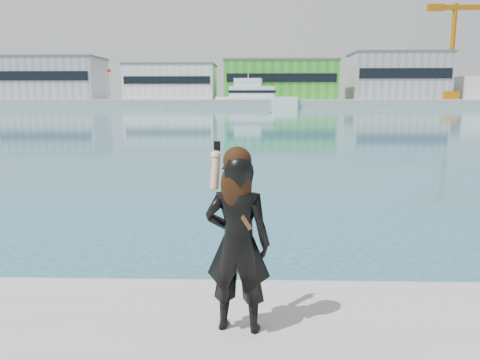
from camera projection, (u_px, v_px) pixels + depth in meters
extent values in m
cube|color=#9E9E99|center=(251.00, 103.00, 132.27)|extent=(320.00, 40.00, 2.00)
cube|color=gray|center=(54.00, 79.00, 130.65)|extent=(26.00, 16.00, 11.00)
cube|color=black|center=(41.00, 76.00, 122.59)|extent=(24.70, 0.20, 2.42)
cube|color=#59595B|center=(53.00, 58.00, 129.63)|extent=(26.52, 16.32, 0.50)
cube|color=silver|center=(172.00, 83.00, 129.93)|extent=(24.00, 15.00, 9.00)
cube|color=black|center=(167.00, 80.00, 122.37)|extent=(22.80, 0.20, 1.98)
cube|color=#59595B|center=(171.00, 65.00, 129.08)|extent=(24.48, 15.30, 0.50)
cube|color=green|center=(280.00, 81.00, 129.02)|extent=(30.00, 16.00, 10.00)
cube|color=black|center=(281.00, 78.00, 120.96)|extent=(28.50, 0.20, 2.20)
cube|color=#59595B|center=(280.00, 61.00, 128.08)|extent=(30.60, 16.32, 0.50)
cube|color=gray|center=(397.00, 77.00, 127.96)|extent=(25.00, 15.00, 12.00)
cube|color=black|center=(406.00, 73.00, 120.38)|extent=(23.75, 0.20, 2.64)
cube|color=#59595B|center=(398.00, 53.00, 126.85)|extent=(25.50, 15.30, 0.50)
cube|color=silver|center=(480.00, 88.00, 125.93)|extent=(12.00, 10.00, 6.00)
cube|color=#CB6F0B|center=(449.00, 95.00, 122.62)|extent=(4.00, 4.00, 2.00)
cylinder|color=#CB6F0B|center=(452.00, 48.00, 120.49)|extent=(1.20, 1.20, 22.00)
cube|color=#CB6F0B|center=(479.00, 7.00, 118.55)|extent=(20.00, 1.20, 1.20)
cube|color=#CB6F0B|center=(435.00, 8.00, 118.85)|extent=(4.00, 1.60, 1.60)
cylinder|color=silver|center=(107.00, 84.00, 123.57)|extent=(0.16, 0.16, 8.00)
cube|color=red|center=(109.00, 71.00, 122.95)|extent=(1.20, 0.04, 0.80)
cylinder|color=silver|center=(335.00, 84.00, 121.92)|extent=(0.16, 0.16, 8.00)
cube|color=red|center=(338.00, 70.00, 121.30)|extent=(1.20, 0.04, 0.80)
cube|color=white|center=(257.00, 102.00, 115.62)|extent=(20.52, 7.73, 2.67)
cube|color=white|center=(253.00, 92.00, 115.31)|extent=(11.58, 5.87, 2.45)
cube|color=white|center=(248.00, 82.00, 115.07)|extent=(7.05, 4.49, 2.00)
cube|color=black|center=(253.00, 92.00, 115.31)|extent=(11.81, 6.00, 0.67)
cylinder|color=silver|center=(248.00, 74.00, 114.69)|extent=(0.18, 0.18, 2.23)
sphere|color=#E0AD0B|center=(270.00, 113.00, 81.10)|extent=(0.50, 0.50, 0.50)
sphere|color=#E0AD0B|center=(166.00, 109.00, 101.01)|extent=(0.50, 0.50, 0.50)
sphere|color=#E0AD0B|center=(380.00, 113.00, 81.90)|extent=(0.50, 0.50, 0.50)
imported|color=black|center=(238.00, 244.00, 4.12)|extent=(0.63, 0.46, 1.60)
sphere|color=black|center=(237.00, 161.00, 3.97)|extent=(0.25, 0.25, 0.25)
ellipsoid|color=black|center=(236.00, 185.00, 3.96)|extent=(0.27, 0.14, 0.43)
cylinder|color=tan|center=(215.00, 170.00, 4.14)|extent=(0.10, 0.20, 0.35)
cylinder|color=white|center=(216.00, 154.00, 4.16)|extent=(0.10, 0.10, 0.03)
cube|color=black|center=(217.00, 148.00, 4.19)|extent=(0.06, 0.02, 0.12)
cube|color=#4C2D14|center=(239.00, 211.00, 3.98)|extent=(0.22, 0.05, 0.33)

